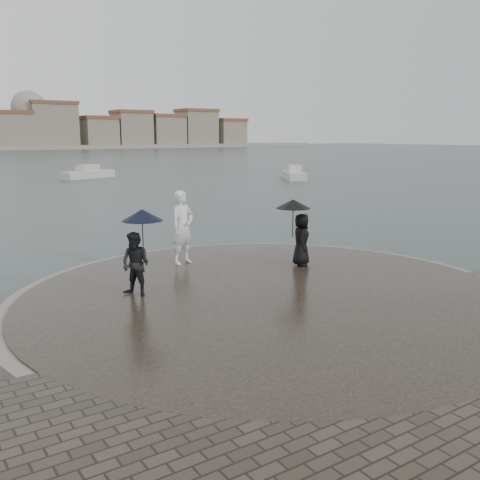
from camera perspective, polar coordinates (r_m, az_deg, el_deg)
ground at (r=10.71m, az=14.67°, el=-11.81°), size 400.00×400.00×0.00m
kerb_ring at (r=13.08m, az=3.17°, el=-6.47°), size 12.50×12.50×0.32m
quay_tip at (r=13.07m, az=3.17°, el=-6.39°), size 11.90×11.90×0.36m
statue at (r=15.81m, az=-6.15°, el=1.36°), size 0.90×0.72×2.17m
visitor_left at (r=12.82m, az=-10.87°, el=-0.99°), size 1.19×1.07×2.04m
visitor_right at (r=15.53m, az=6.27°, el=1.30°), size 1.19×1.06×1.95m
boats at (r=51.08m, az=-21.27°, el=6.18°), size 41.91×26.51×1.50m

